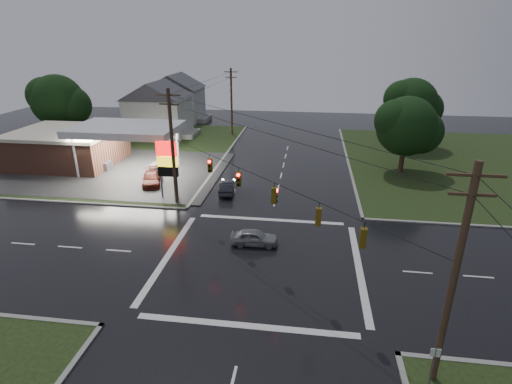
# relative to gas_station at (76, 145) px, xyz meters

# --- Properties ---
(ground) EXTENTS (120.00, 120.00, 0.00)m
(ground) POSITION_rel_gas_station_xyz_m (25.68, -19.70, -2.55)
(ground) COLOR black
(ground) RESTS_ON ground
(grass_nw) EXTENTS (36.00, 36.00, 0.08)m
(grass_nw) POSITION_rel_gas_station_xyz_m (-0.32, 6.30, -2.51)
(grass_nw) COLOR black
(grass_nw) RESTS_ON ground
(grass_ne) EXTENTS (36.00, 36.00, 0.08)m
(grass_ne) POSITION_rel_gas_station_xyz_m (51.68, 6.30, -2.51)
(grass_ne) COLOR black
(grass_ne) RESTS_ON ground
(gas_station) EXTENTS (26.20, 18.00, 5.60)m
(gas_station) POSITION_rel_gas_station_xyz_m (0.00, 0.00, 0.00)
(gas_station) COLOR #2D2D2D
(gas_station) RESTS_ON ground
(pylon_sign) EXTENTS (2.00, 0.35, 6.00)m
(pylon_sign) POSITION_rel_gas_station_xyz_m (15.18, -9.20, 1.46)
(pylon_sign) COLOR #59595E
(pylon_sign) RESTS_ON ground
(utility_pole_nw) EXTENTS (2.20, 0.32, 11.00)m
(utility_pole_nw) POSITION_rel_gas_station_xyz_m (16.18, -10.20, 3.17)
(utility_pole_nw) COLOR #382619
(utility_pole_nw) RESTS_ON ground
(utility_pole_se) EXTENTS (2.20, 0.32, 11.00)m
(utility_pole_se) POSITION_rel_gas_station_xyz_m (35.18, -29.20, 3.17)
(utility_pole_se) COLOR #382619
(utility_pole_se) RESTS_ON ground
(utility_pole_n) EXTENTS (2.20, 0.32, 10.50)m
(utility_pole_n) POSITION_rel_gas_station_xyz_m (16.18, 18.30, 2.92)
(utility_pole_n) COLOR #382619
(utility_pole_n) RESTS_ON ground
(traffic_signals) EXTENTS (26.87, 26.87, 1.47)m
(traffic_signals) POSITION_rel_gas_station_xyz_m (25.69, -19.72, 3.93)
(traffic_signals) COLOR black
(traffic_signals) RESTS_ON ground
(house_near) EXTENTS (11.05, 8.48, 8.60)m
(house_near) POSITION_rel_gas_station_xyz_m (4.73, 16.30, 1.86)
(house_near) COLOR silver
(house_near) RESTS_ON ground
(house_far) EXTENTS (11.05, 8.48, 8.60)m
(house_far) POSITION_rel_gas_station_xyz_m (3.73, 28.30, 1.86)
(house_far) COLOR silver
(house_far) RESTS_ON ground
(tree_nw_behind) EXTENTS (8.93, 7.60, 10.00)m
(tree_nw_behind) POSITION_rel_gas_station_xyz_m (-8.17, 10.29, 3.63)
(tree_nw_behind) COLOR black
(tree_nw_behind) RESTS_ON ground
(tree_ne_near) EXTENTS (7.99, 6.80, 8.98)m
(tree_ne_near) POSITION_rel_gas_station_xyz_m (39.82, 2.29, 3.01)
(tree_ne_near) COLOR black
(tree_ne_near) RESTS_ON ground
(tree_ne_far) EXTENTS (8.46, 7.20, 9.80)m
(tree_ne_far) POSITION_rel_gas_station_xyz_m (42.83, 14.29, 3.63)
(tree_ne_far) COLOR black
(tree_ne_far) RESTS_ON ground
(car_north) EXTENTS (1.85, 4.10, 1.31)m
(car_north) POSITION_rel_gas_station_xyz_m (20.48, -6.84, -1.89)
(car_north) COLOR #22252B
(car_north) RESTS_ON ground
(car_crossing) EXTENTS (3.76, 1.62, 1.26)m
(car_crossing) POSITION_rel_gas_station_xyz_m (24.84, -17.34, -1.92)
(car_crossing) COLOR gray
(car_crossing) RESTS_ON ground
(car_pump) EXTENTS (3.24, 4.90, 1.32)m
(car_pump) POSITION_rel_gas_station_xyz_m (11.80, -5.56, -1.89)
(car_pump) COLOR maroon
(car_pump) RESTS_ON ground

